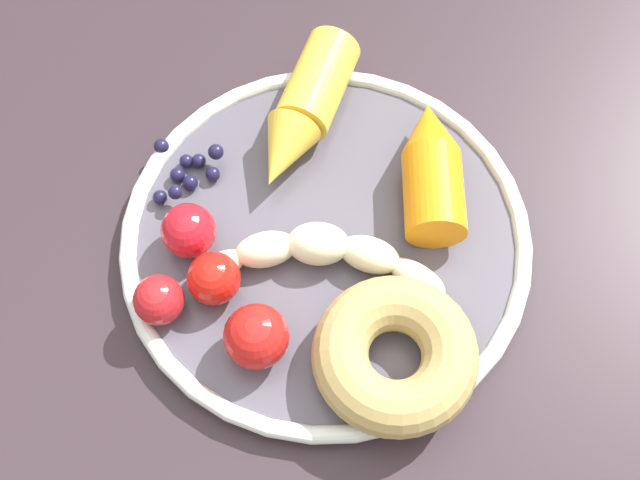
# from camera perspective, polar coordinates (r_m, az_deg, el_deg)

# --- Properties ---
(ground_plane) EXTENTS (6.00, 6.00, 0.00)m
(ground_plane) POSITION_cam_1_polar(r_m,az_deg,el_deg) (1.30, -0.89, -13.02)
(ground_plane) COLOR gray
(dining_table) EXTENTS (1.04, 0.99, 0.75)m
(dining_table) POSITION_cam_1_polar(r_m,az_deg,el_deg) (0.67, -1.69, -0.27)
(dining_table) COLOR #2F2329
(dining_table) RESTS_ON ground_plane
(plate) EXTENTS (0.29, 0.29, 0.02)m
(plate) POSITION_cam_1_polar(r_m,az_deg,el_deg) (0.57, -0.00, -0.13)
(plate) COLOR #4F4B57
(plate) RESTS_ON dining_table
(banana) EXTENTS (0.15, 0.11, 0.03)m
(banana) POSITION_cam_1_polar(r_m,az_deg,el_deg) (0.54, -0.18, -1.08)
(banana) COLOR #EEEDBB
(banana) RESTS_ON plate
(carrot_orange) EXTENTS (0.09, 0.11, 0.04)m
(carrot_orange) POSITION_cam_1_polar(r_m,az_deg,el_deg) (0.57, 7.97, 5.16)
(carrot_orange) COLOR orange
(carrot_orange) RESTS_ON plate
(carrot_yellow) EXTENTS (0.12, 0.11, 0.04)m
(carrot_yellow) POSITION_cam_1_polar(r_m,az_deg,el_deg) (0.59, -1.00, 9.22)
(carrot_yellow) COLOR yellow
(carrot_yellow) RESTS_ON plate
(donut) EXTENTS (0.13, 0.13, 0.04)m
(donut) POSITION_cam_1_polar(r_m,az_deg,el_deg) (0.51, 5.37, -8.16)
(donut) COLOR tan
(donut) RESTS_ON plate
(blueberry_pile) EXTENTS (0.06, 0.06, 0.02)m
(blueberry_pile) POSITION_cam_1_polar(r_m,az_deg,el_deg) (0.59, -9.48, 4.92)
(blueberry_pile) COLOR #191638
(blueberry_pile) RESTS_ON plate
(tomato_near) EXTENTS (0.04, 0.04, 0.04)m
(tomato_near) POSITION_cam_1_polar(r_m,az_deg,el_deg) (0.51, -4.56, -6.87)
(tomato_near) COLOR red
(tomato_near) RESTS_ON plate
(tomato_mid) EXTENTS (0.04, 0.04, 0.04)m
(tomato_mid) POSITION_cam_1_polar(r_m,az_deg,el_deg) (0.54, -7.58, -2.74)
(tomato_mid) COLOR red
(tomato_mid) RESTS_ON plate
(tomato_far) EXTENTS (0.04, 0.04, 0.04)m
(tomato_far) POSITION_cam_1_polar(r_m,az_deg,el_deg) (0.55, -9.36, 0.66)
(tomato_far) COLOR red
(tomato_far) RESTS_ON plate
(tomato_extra) EXTENTS (0.03, 0.03, 0.03)m
(tomato_extra) POSITION_cam_1_polar(r_m,az_deg,el_deg) (0.54, -11.42, -4.21)
(tomato_extra) COLOR red
(tomato_extra) RESTS_ON plate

